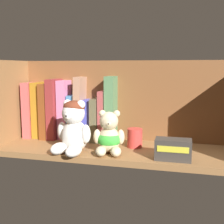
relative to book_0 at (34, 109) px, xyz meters
The scene contains 18 objects.
shelf_board 41.19cm from the book_0, 15.13° to the right, with size 82.32×25.54×2.00cm, color olive.
shelf_back_panel 38.35cm from the book_0, ahead, with size 84.72×1.20×32.02cm, color brown.
shelf_side_panel_left 11.45cm from the book_0, 110.59° to the right, with size 1.60×27.94×32.02cm, color olive.
book_0 is the anchor object (origin of this frame).
book_1 3.65cm from the book_0, ahead, with size 3.58×11.55×21.73cm, color #A76F1B.
book_2 7.13cm from the book_0, ahead, with size 2.80×14.18×21.28cm, color brown.
book_3 10.41cm from the book_0, ahead, with size 3.12×14.36×23.07cm, color maroon.
book_4 13.91cm from the book_0, ahead, with size 3.36×9.91×22.54cm, color #CF75A0.
book_5 17.46cm from the book_0, ahead, with size 2.86×9.01×16.90cm, color #4985BC.
book_6 20.35cm from the book_0, ahead, with size 2.60×11.04×23.91cm, color tan.
book_7 23.89cm from the book_0, ahead, with size 3.54×10.22×15.35cm, color #474CBD.
book_8 27.16cm from the book_0, ahead, with size 2.57×13.04×16.05cm, color brown.
book_9 29.58cm from the book_0, ahead, with size 1.90×11.65×18.86cm, color #9E4444.
book_10 32.56cm from the book_0, ahead, with size 3.50×9.32×24.25cm, color #4F7B4E.
teddy_bear_larger 30.46cm from the book_0, 36.80° to the right, with size 12.99×13.40×17.17cm.
teddy_bear_smaller 39.64cm from the book_0, 24.36° to the right, with size 10.42×11.14×13.99cm.
pillar_candle 44.09cm from the book_0, 10.01° to the right, with size 5.23×5.23×6.59cm, color #C63833.
small_product_box 59.58cm from the book_0, 17.82° to the right, with size 10.74×5.84×6.31cm.
Camera 1 is at (20.76, -93.13, 29.70)cm, focal length 46.06 mm.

